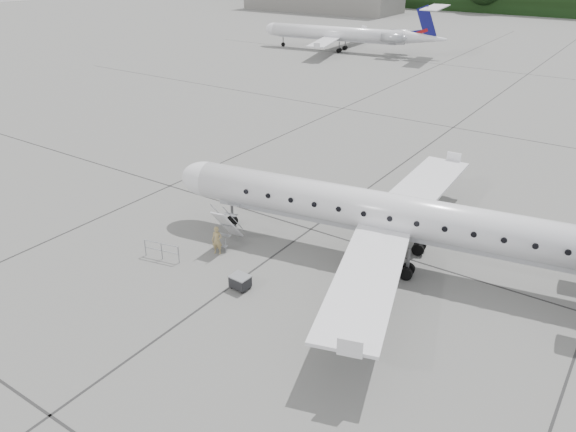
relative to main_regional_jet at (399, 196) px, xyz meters
The scene contains 7 objects.
ground 5.68m from the main_regional_jet, 75.07° to the right, with size 320.00×320.00×0.00m, color slate.
main_regional_jet is the anchor object (origin of this frame).
airstair 9.99m from the main_regional_jet, 156.98° to the right, with size 0.85×2.11×2.47m, color silver, non-canonical shape.
passenger 10.44m from the main_regional_jet, 150.21° to the right, with size 0.61×0.40×1.67m, color #9A8554.
safety_railing 13.42m from the main_regional_jet, 146.31° to the right, with size 2.20×0.08×1.00m, color gray, non-canonical shape.
baggage_cart 9.51m from the main_regional_jet, 126.86° to the right, with size 0.94×0.76×0.82m, color black, non-canonical shape.
bg_regional_left 67.32m from the main_regional_jet, 122.61° to the left, with size 28.86×20.78×7.57m, color silver, non-canonical shape.
Camera 1 is at (9.35, -21.80, 16.06)m, focal length 35.00 mm.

